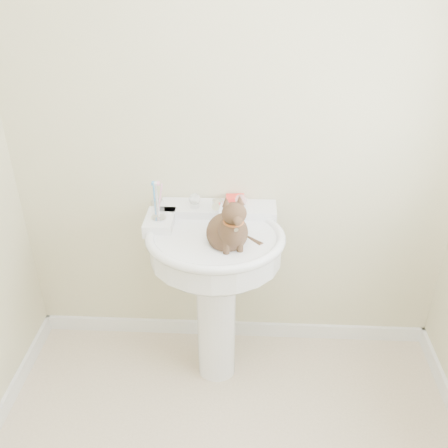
# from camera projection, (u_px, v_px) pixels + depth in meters

# --- Properties ---
(wall_back) EXTENTS (2.20, 0.00, 2.50)m
(wall_back) POSITION_uv_depth(u_px,v_px,m) (235.00, 130.00, 2.31)
(wall_back) COLOR beige
(wall_back) RESTS_ON ground
(baseboard_back) EXTENTS (2.20, 0.02, 0.09)m
(baseboard_back) POSITION_uv_depth(u_px,v_px,m) (233.00, 328.00, 2.91)
(baseboard_back) COLOR white
(baseboard_back) RESTS_ON floor
(pedestal_sink) EXTENTS (0.65, 0.64, 0.90)m
(pedestal_sink) POSITION_uv_depth(u_px,v_px,m) (215.00, 262.00, 2.34)
(pedestal_sink) COLOR white
(pedestal_sink) RESTS_ON floor
(faucet) EXTENTS (0.28, 0.12, 0.14)m
(faucet) POSITION_uv_depth(u_px,v_px,m) (217.00, 202.00, 2.36)
(faucet) COLOR silver
(faucet) RESTS_ON pedestal_sink
(soap_bar) EXTENTS (0.09, 0.06, 0.03)m
(soap_bar) POSITION_uv_depth(u_px,v_px,m) (235.00, 199.00, 2.45)
(soap_bar) COLOR #FE342B
(soap_bar) RESTS_ON pedestal_sink
(toothbrush_cup) EXTENTS (0.07, 0.07, 0.19)m
(toothbrush_cup) POSITION_uv_depth(u_px,v_px,m) (158.00, 209.00, 2.28)
(toothbrush_cup) COLOR silver
(toothbrush_cup) RESTS_ON pedestal_sink
(cat) EXTENTS (0.20, 0.26, 0.37)m
(cat) POSITION_uv_depth(u_px,v_px,m) (228.00, 230.00, 2.16)
(cat) COLOR #543521
(cat) RESTS_ON pedestal_sink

